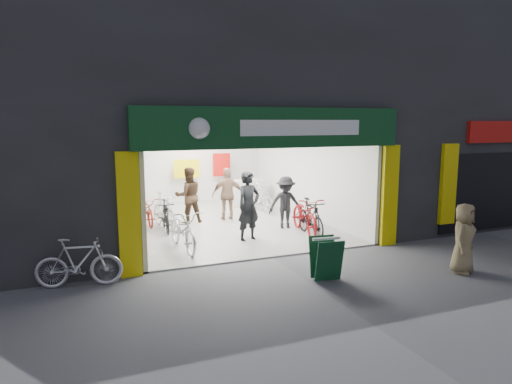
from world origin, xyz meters
TOP-DOWN VIEW (x-y plane):
  - ground at (0.00, 0.00)m, footprint 60.00×60.00m
  - building at (0.91, 4.99)m, footprint 17.00×10.27m
  - bike_left_front at (-1.80, 1.47)m, footprint 0.82×2.05m
  - bike_left_midfront at (-1.83, 3.54)m, footprint 0.56×1.57m
  - bike_left_midback at (-2.18, 4.63)m, footprint 0.65×1.71m
  - bike_left_back at (-1.80, 3.89)m, footprint 0.80×1.89m
  - bike_right_front at (1.80, 1.45)m, footprint 0.69×1.81m
  - bike_right_mid at (1.80, 1.79)m, footprint 1.08×2.16m
  - bike_right_back at (1.80, 5.09)m, footprint 0.71×1.80m
  - parked_bike at (-4.26, -0.30)m, footprint 1.69×0.74m
  - customer_a at (0.03, 1.66)m, footprint 0.79×0.63m
  - customer_b at (-0.94, 4.36)m, footprint 0.88×0.69m
  - customer_c at (1.53, 2.49)m, footprint 1.12×0.78m
  - customer_d at (0.33, 4.28)m, footprint 1.07×0.60m
  - pedestrian_near at (3.30, -2.46)m, footprint 0.87×0.77m
  - sandwich_board at (0.37, -1.78)m, footprint 0.62×0.64m

SIDE VIEW (x-z plane):
  - ground at x=0.00m, z-range 0.00..0.00m
  - bike_left_midback at x=-2.18m, z-range 0.00..0.89m
  - bike_left_midfront at x=-1.83m, z-range 0.00..0.93m
  - sandwich_board at x=0.37m, z-range 0.04..0.90m
  - parked_bike at x=-4.26m, z-range 0.00..0.98m
  - bike_right_back at x=1.80m, z-range 0.00..1.05m
  - bike_left_front at x=-1.80m, z-range 0.00..1.06m
  - bike_right_front at x=1.80m, z-range 0.00..1.06m
  - bike_right_mid at x=1.80m, z-range 0.00..1.09m
  - bike_left_back at x=-1.80m, z-range 0.00..1.10m
  - pedestrian_near at x=3.30m, z-range 0.00..1.50m
  - customer_c at x=1.53m, z-range 0.00..1.59m
  - customer_d at x=0.33m, z-range 0.00..1.72m
  - customer_b at x=-0.94m, z-range 0.00..1.78m
  - customer_a at x=0.03m, z-range 0.00..1.89m
  - building at x=0.91m, z-range 0.31..8.31m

